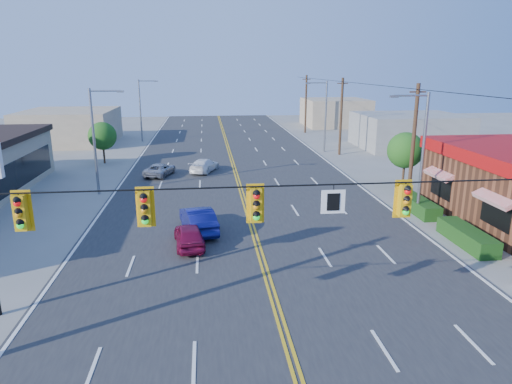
{
  "coord_description": "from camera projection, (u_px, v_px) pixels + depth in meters",
  "views": [
    {
      "loc": [
        -2.65,
        -13.13,
        9.45
      ],
      "look_at": [
        0.27,
        13.2,
        2.2
      ],
      "focal_mm": 32.0,
      "sensor_mm": 36.0,
      "label": 1
    }
  ],
  "objects": [
    {
      "name": "road",
      "position": [
        243.0,
        196.0,
        34.53
      ],
      "size": [
        20.0,
        120.0,
        0.06
      ],
      "primitive_type": "cube",
      "color": "#2D2D30",
      "rests_on": "ground"
    },
    {
      "name": "tree_west",
      "position": [
        102.0,
        136.0,
        45.84
      ],
      "size": [
        2.8,
        2.8,
        4.2
      ],
      "color": "#47301E",
      "rests_on": "ground"
    },
    {
      "name": "car_white",
      "position": [
        204.0,
        166.0,
        42.37
      ],
      "size": [
        3.13,
        4.53,
        1.22
      ],
      "primitive_type": "imported",
      "rotation": [
        0.0,
        0.0,
        2.76
      ],
      "color": "white",
      "rests_on": "ground"
    },
    {
      "name": "car_magenta",
      "position": [
        189.0,
        236.0,
        24.65
      ],
      "size": [
        1.92,
        3.87,
        1.27
      ],
      "primitive_type": "imported",
      "rotation": [
        0.0,
        0.0,
        3.26
      ],
      "color": "maroon",
      "rests_on": "ground"
    },
    {
      "name": "bld_east_mid",
      "position": [
        409.0,
        131.0,
        55.52
      ],
      "size": [
        12.0,
        10.0,
        4.0
      ],
      "primitive_type": "cube",
      "color": "gray",
      "rests_on": "ground"
    },
    {
      "name": "streetlight_sw",
      "position": [
        96.0,
        136.0,
        34.12
      ],
      "size": [
        2.55,
        0.25,
        8.0
      ],
      "color": "gray",
      "rests_on": "ground"
    },
    {
      "name": "streetlight_ne",
      "position": [
        324.0,
        112.0,
        51.75
      ],
      "size": [
        2.55,
        0.25,
        8.0
      ],
      "color": "gray",
      "rests_on": "ground"
    },
    {
      "name": "bld_west_far",
      "position": [
        70.0,
        127.0,
        58.71
      ],
      "size": [
        11.0,
        12.0,
        4.2
      ],
      "primitive_type": "cube",
      "color": "tan",
      "rests_on": "ground"
    },
    {
      "name": "streetlight_se",
      "position": [
        420.0,
        148.0,
        28.74
      ],
      "size": [
        2.55,
        0.25,
        8.0
      ],
      "color": "gray",
      "rests_on": "ground"
    },
    {
      "name": "tree_kfc_rear",
      "position": [
        405.0,
        150.0,
        37.12
      ],
      "size": [
        2.94,
        2.94,
        4.41
      ],
      "color": "#47301E",
      "rests_on": "ground"
    },
    {
      "name": "car_blue",
      "position": [
        198.0,
        220.0,
        26.89
      ],
      "size": [
        2.47,
        4.7,
        1.47
      ],
      "primitive_type": "imported",
      "rotation": [
        0.0,
        0.0,
        3.35
      ],
      "color": "navy",
      "rests_on": "ground"
    },
    {
      "name": "utility_pole_mid",
      "position": [
        341.0,
        117.0,
        50.07
      ],
      "size": [
        0.28,
        0.28,
        8.4
      ],
      "primitive_type": "cylinder",
      "color": "#47301E",
      "rests_on": "ground"
    },
    {
      "name": "car_silver",
      "position": [
        160.0,
        170.0,
        40.87
      ],
      "size": [
        2.9,
        4.39,
        1.12
      ],
      "primitive_type": "imported",
      "rotation": [
        0.0,
        0.0,
        2.86
      ],
      "color": "#A5A4A9",
      "rests_on": "ground"
    },
    {
      "name": "signal_span",
      "position": [
        291.0,
        221.0,
        14.06
      ],
      "size": [
        24.32,
        0.34,
        9.0
      ],
      "color": "#47301E",
      "rests_on": "ground"
    },
    {
      "name": "streetlight_nw",
      "position": [
        142.0,
        107.0,
        59.05
      ],
      "size": [
        2.55,
        0.25,
        8.0
      ],
      "color": "gray",
      "rests_on": "ground"
    },
    {
      "name": "utility_pole_near",
      "position": [
        413.0,
        143.0,
        32.81
      ],
      "size": [
        0.28,
        0.28,
        8.4
      ],
      "primitive_type": "cylinder",
      "color": "#47301E",
      "rests_on": "ground"
    },
    {
      "name": "ground",
      "position": [
        291.0,
        358.0,
        15.37
      ],
      "size": [
        160.0,
        160.0,
        0.0
      ],
      "primitive_type": "plane",
      "color": "gray",
      "rests_on": "ground"
    },
    {
      "name": "utility_pole_far",
      "position": [
        306.0,
        104.0,
        67.32
      ],
      "size": [
        0.28,
        0.28,
        8.4
      ],
      "primitive_type": "cylinder",
      "color": "#47301E",
      "rests_on": "ground"
    },
    {
      "name": "bld_east_far",
      "position": [
        335.0,
        112.0,
        76.24
      ],
      "size": [
        10.0,
        10.0,
        4.4
      ],
      "primitive_type": "cube",
      "color": "tan",
      "rests_on": "ground"
    }
  ]
}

